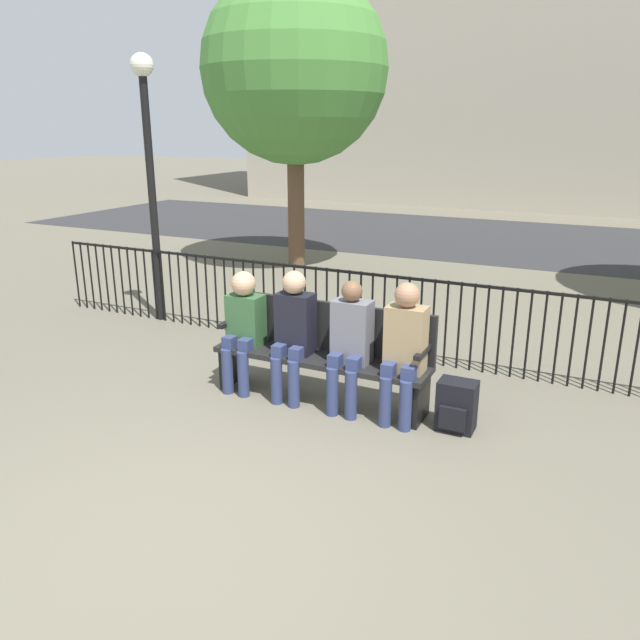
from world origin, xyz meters
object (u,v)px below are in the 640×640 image
(seated_person_0, at_px, (243,323))
(lamp_post, at_px, (148,148))
(seated_person_1, at_px, (293,329))
(tree_1, at_px, (295,69))
(park_bench, at_px, (324,348))
(seated_person_2, at_px, (350,340))
(seated_person_3, at_px, (404,345))
(backpack, at_px, (456,406))

(seated_person_0, bearing_deg, lamp_post, 146.87)
(seated_person_1, distance_m, lamp_post, 3.51)
(seated_person_0, bearing_deg, tree_1, 112.61)
(park_bench, height_order, seated_person_2, seated_person_2)
(seated_person_2, distance_m, seated_person_3, 0.50)
(seated_person_0, xyz_separation_m, seated_person_2, (1.12, 0.00, -0.01))
(seated_person_3, xyz_separation_m, backpack, (0.48, 0.03, -0.48))
(seated_person_2, distance_m, tree_1, 6.74)
(seated_person_1, xyz_separation_m, tree_1, (-2.71, 5.21, 2.70))
(seated_person_0, height_order, seated_person_3, seated_person_3)
(park_bench, relative_size, tree_1, 0.41)
(backpack, bearing_deg, seated_person_0, -179.21)
(tree_1, distance_m, lamp_post, 3.92)
(park_bench, xyz_separation_m, seated_person_0, (-0.80, -0.13, 0.17))
(seated_person_1, xyz_separation_m, backpack, (1.55, 0.03, -0.48))
(seated_person_0, relative_size, lamp_post, 0.35)
(park_bench, bearing_deg, backpack, -4.58)
(lamp_post, bearing_deg, tree_1, 88.70)
(seated_person_0, distance_m, tree_1, 6.27)
(seated_person_1, distance_m, seated_person_3, 1.07)
(seated_person_1, height_order, seated_person_2, seated_person_1)
(park_bench, height_order, tree_1, tree_1)
(seated_person_2, height_order, seated_person_3, seated_person_3)
(backpack, xyz_separation_m, tree_1, (-4.26, 5.18, 3.18))
(park_bench, height_order, seated_person_0, seated_person_0)
(park_bench, bearing_deg, seated_person_2, -22.38)
(seated_person_1, bearing_deg, park_bench, 27.23)
(tree_1, xyz_separation_m, lamp_post, (-0.08, -3.74, -1.17))
(seated_person_0, relative_size, seated_person_1, 0.95)
(seated_person_3, distance_m, lamp_post, 4.41)
(park_bench, xyz_separation_m, backpack, (1.30, -0.10, -0.29))
(seated_person_2, xyz_separation_m, backpack, (0.98, 0.03, -0.45))
(park_bench, xyz_separation_m, lamp_post, (-3.05, 1.34, 1.72))
(park_bench, height_order, seated_person_3, seated_person_3)
(tree_1, bearing_deg, seated_person_1, -62.47)
(lamp_post, bearing_deg, seated_person_1, -27.69)
(seated_person_0, distance_m, seated_person_1, 0.54)
(seated_person_0, height_order, tree_1, tree_1)
(seated_person_1, relative_size, seated_person_2, 1.03)
(seated_person_1, bearing_deg, tree_1, 117.53)
(tree_1, relative_size, lamp_post, 1.51)
(seated_person_2, bearing_deg, seated_person_3, 0.22)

